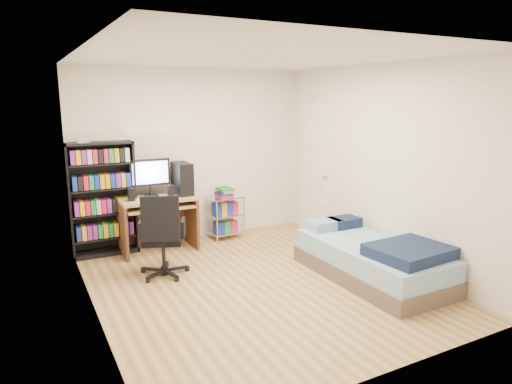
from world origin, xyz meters
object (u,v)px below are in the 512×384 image
computer_desk (163,201)px  office_chair (163,250)px  media_shelf (102,198)px  bed (373,259)px

computer_desk → office_chair: size_ratio=1.26×
computer_desk → office_chair: (-0.31, -0.98, -0.36)m
media_shelf → office_chair: bearing=-67.4°
media_shelf → bed: media_shelf is taller
computer_desk → bed: bearing=-50.1°
office_chair → bed: (2.14, -1.21, -0.08)m
bed → media_shelf: bearing=138.2°
computer_desk → bed: 2.89m
computer_desk → bed: (1.83, -2.19, -0.45)m
media_shelf → office_chair: size_ratio=1.58×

